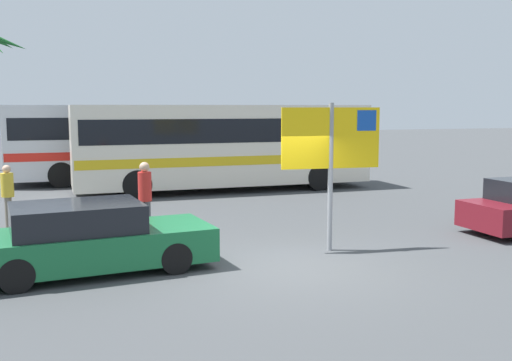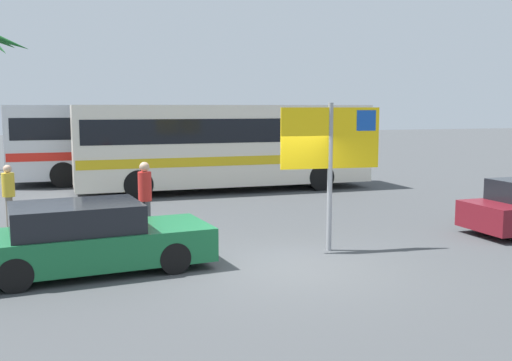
# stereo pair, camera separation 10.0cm
# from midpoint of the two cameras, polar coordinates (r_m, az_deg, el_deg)

# --- Properties ---
(ground) EXTENTS (120.00, 120.00, 0.00)m
(ground) POSITION_cam_midpoint_polar(r_m,az_deg,el_deg) (11.73, 3.15, -8.28)
(ground) COLOR #424447
(bus_front_coach) EXTENTS (10.88, 2.65, 3.17)m
(bus_front_coach) POSITION_cam_midpoint_polar(r_m,az_deg,el_deg) (22.09, -3.28, 3.65)
(bus_front_coach) COLOR silver
(bus_front_coach) RESTS_ON ground
(bus_rear_coach) EXTENTS (10.88, 2.65, 3.17)m
(bus_rear_coach) POSITION_cam_midpoint_polar(r_m,az_deg,el_deg) (25.36, -10.84, 3.99)
(bus_rear_coach) COLOR silver
(bus_rear_coach) RESTS_ON ground
(ferry_sign) EXTENTS (2.20, 0.25, 3.20)m
(ferry_sign) POSITION_cam_midpoint_polar(r_m,az_deg,el_deg) (12.78, 7.20, 3.52)
(ferry_sign) COLOR gray
(ferry_sign) RESTS_ON ground
(car_green) EXTENTS (4.62, 2.22, 1.32)m
(car_green) POSITION_cam_midpoint_polar(r_m,az_deg,el_deg) (11.67, -16.07, -5.43)
(car_green) COLOR #196638
(car_green) RESTS_ON ground
(pedestrian_by_bus) EXTENTS (0.32, 0.32, 1.81)m
(pedestrian_by_bus) POSITION_cam_midpoint_polar(r_m,az_deg,el_deg) (14.36, -10.84, -1.16)
(pedestrian_by_bus) COLOR #4C4C51
(pedestrian_by_bus) RESTS_ON ground
(pedestrian_near_sign) EXTENTS (0.32, 0.32, 1.62)m
(pedestrian_near_sign) POSITION_cam_midpoint_polar(r_m,az_deg,el_deg) (16.70, -22.96, -0.90)
(pedestrian_near_sign) COLOR #706656
(pedestrian_near_sign) RESTS_ON ground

